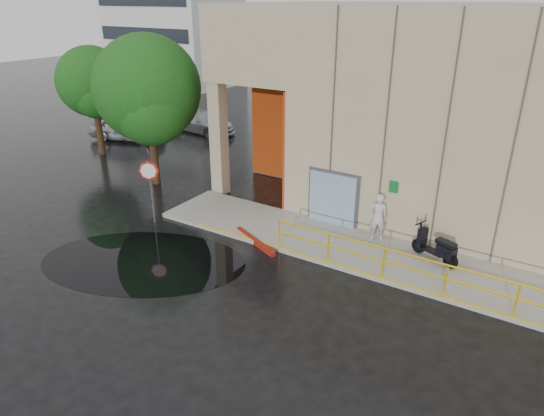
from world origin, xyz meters
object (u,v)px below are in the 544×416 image
at_px(stop_sign, 150,178).
at_px(car_a, 127,127).
at_px(tree_near, 148,94).
at_px(scooter, 437,239).
at_px(tree_far, 93,85).
at_px(car_b, 125,124).
at_px(car_c, 202,122).
at_px(person, 378,217).
at_px(red_curb, 255,241).

xyz_separation_m(stop_sign, car_a, (-10.14, 7.94, -1.09)).
bearing_deg(tree_near, stop_sign, -47.11).
distance_m(scooter, tree_far, 19.62).
distance_m(car_b, car_c, 4.88).
xyz_separation_m(scooter, car_b, (-21.38, 6.06, -0.22)).
bearing_deg(scooter, person, -168.36).
relative_size(stop_sign, car_c, 0.54).
height_order(person, red_curb, person).
bearing_deg(car_b, tree_far, -138.96).
distance_m(car_b, tree_far, 5.31).
bearing_deg(car_b, person, -95.55).
distance_m(stop_sign, car_a, 12.92).
bearing_deg(car_c, stop_sign, -141.85).
distance_m(car_c, tree_near, 10.41).
distance_m(tree_near, tree_far, 6.31).
bearing_deg(car_b, car_a, -117.17).
distance_m(scooter, car_a, 21.05).
relative_size(person, tree_far, 0.30).
relative_size(person, red_curb, 0.74).
distance_m(person, stop_sign, 8.65).
xyz_separation_m(car_c, tree_far, (-1.57, -6.85, 3.19)).
bearing_deg(tree_near, tree_far, 163.01).
bearing_deg(car_b, stop_sign, -117.15).
xyz_separation_m(person, tree_far, (-17.06, 2.00, 2.85)).
xyz_separation_m(person, red_curb, (-3.70, -2.36, -0.95)).
bearing_deg(car_a, tree_near, -141.03).
distance_m(car_a, tree_far, 4.39).
xyz_separation_m(person, car_b, (-19.19, 5.67, -0.33)).
xyz_separation_m(red_curb, car_b, (-15.49, 8.03, 0.62)).
height_order(car_c, tree_near, tree_near).
distance_m(red_curb, car_c, 16.27).
height_order(car_a, car_b, car_a).
relative_size(scooter, stop_sign, 0.70).
bearing_deg(car_a, stop_sign, -145.62).
bearing_deg(tree_near, car_b, 145.92).
bearing_deg(car_b, car_c, -38.47).
xyz_separation_m(person, scooter, (2.19, -0.39, -0.10)).
bearing_deg(tree_far, car_c, 77.11).
bearing_deg(red_curb, stop_sign, -171.00).
xyz_separation_m(stop_sign, red_curb, (4.35, 0.69, -1.79)).
bearing_deg(car_c, car_a, 151.80).
distance_m(stop_sign, tree_far, 10.51).
bearing_deg(car_a, tree_far, -176.13).
height_order(car_b, tree_far, tree_far).
bearing_deg(car_a, car_c, -51.90).
bearing_deg(stop_sign, car_a, 131.58).
distance_m(scooter, car_b, 22.22).
relative_size(scooter, tree_near, 0.26).
distance_m(person, car_a, 18.84).
distance_m(person, tree_far, 17.41).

